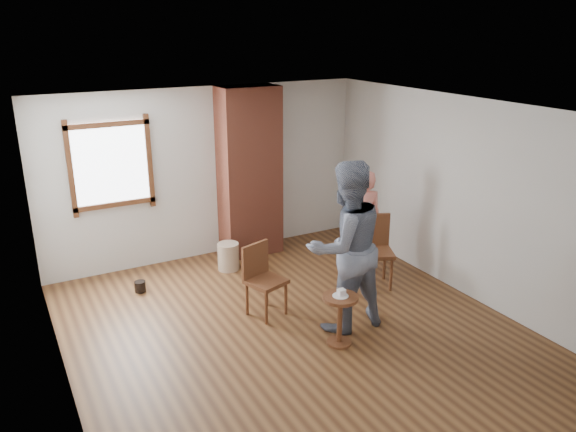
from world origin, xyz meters
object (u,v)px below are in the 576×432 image
object	(u,v)px
stoneware_crock	(228,256)
side_table	(340,312)
man	(345,247)
person_pink	(362,222)
dining_chair_right	(374,246)
dining_chair_left	(262,276)

from	to	relation	value
stoneware_crock	side_table	xyz separation A→B (m)	(0.30, -2.50, 0.20)
side_table	man	world-z (taller)	man
stoneware_crock	person_pink	world-z (taller)	person_pink
person_pink	stoneware_crock	bearing A→B (deg)	-12.49
dining_chair_right	man	xyz separation A→B (m)	(-1.03, -0.78, 0.47)
stoneware_crock	dining_chair_right	bearing A→B (deg)	-40.95
stoneware_crock	man	xyz separation A→B (m)	(0.57, -2.18, 0.82)
dining_chair_right	person_pink	distance (m)	0.46
side_table	dining_chair_left	bearing A→B (deg)	112.47
man	person_pink	size ratio (longest dim) A/B	1.32
dining_chair_left	man	bearing A→B (deg)	-64.40
dining_chair_left	side_table	xyz separation A→B (m)	(0.44, -1.07, -0.10)
stoneware_crock	side_table	size ratio (longest dim) A/B	0.68
dining_chair_left	person_pink	bearing A→B (deg)	-4.71
side_table	man	xyz separation A→B (m)	(0.27, 0.33, 0.62)
dining_chair_left	person_pink	xyz separation A→B (m)	(1.81, 0.43, 0.26)
dining_chair_right	man	world-z (taller)	man
man	person_pink	distance (m)	1.63
dining_chair_left	man	world-z (taller)	man
man	person_pink	world-z (taller)	man
dining_chair_left	person_pink	size ratio (longest dim) A/B	0.59
side_table	man	distance (m)	0.75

